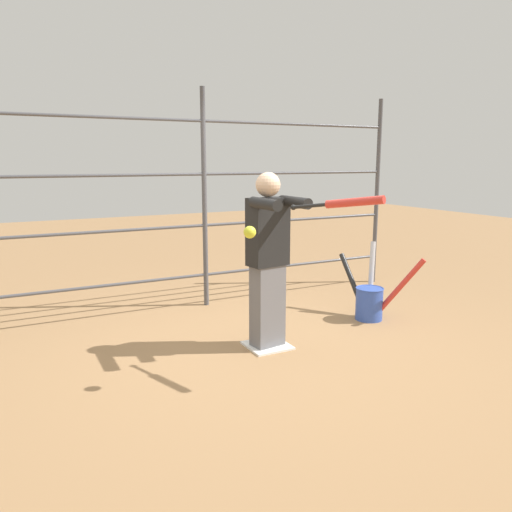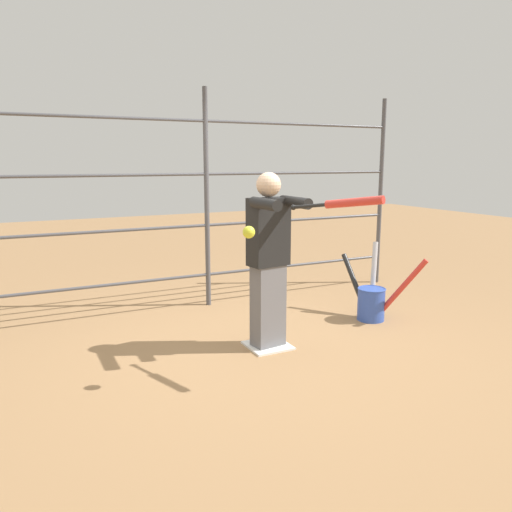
{
  "view_description": "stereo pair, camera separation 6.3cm",
  "coord_description": "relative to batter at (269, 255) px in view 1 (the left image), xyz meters",
  "views": [
    {
      "loc": [
        2.2,
        4.04,
        1.79
      ],
      "look_at": [
        0.26,
        0.27,
        0.97
      ],
      "focal_mm": 35.0,
      "sensor_mm": 36.0,
      "label": 1
    },
    {
      "loc": [
        2.14,
        4.07,
        1.79
      ],
      "look_at": [
        0.26,
        0.27,
        0.97
      ],
      "focal_mm": 35.0,
      "sensor_mm": 36.0,
      "label": 2
    }
  ],
  "objects": [
    {
      "name": "softball_in_flight",
      "position": [
        0.53,
        0.67,
        0.34
      ],
      "size": [
        0.1,
        0.1,
        0.1
      ],
      "color": "yellow"
    },
    {
      "name": "baseball_bat_swinging",
      "position": [
        -0.21,
        0.87,
        0.55
      ],
      "size": [
        0.4,
        0.77,
        0.16
      ],
      "color": "black"
    },
    {
      "name": "fence_backstop",
      "position": [
        0.0,
        -1.62,
        0.4
      ],
      "size": [
        5.39,
        0.06,
        2.62
      ],
      "color": "#4C4C51",
      "rests_on": "ground"
    },
    {
      "name": "home_plate",
      "position": [
        0.0,
        -0.02,
        -0.9
      ],
      "size": [
        0.4,
        0.4,
        0.02
      ],
      "color": "white",
      "rests_on": "ground"
    },
    {
      "name": "bat_bucket",
      "position": [
        -1.45,
        -0.25,
        -0.68
      ],
      "size": [
        0.58,
        1.03,
        0.85
      ],
      "color": "#3351B2",
      "rests_on": "ground"
    },
    {
      "name": "batter",
      "position": [
        0.0,
        0.0,
        0.0
      ],
      "size": [
        0.43,
        0.6,
        1.68
      ],
      "color": "slate",
      "rests_on": "ground"
    },
    {
      "name": "ground_plane",
      "position": [
        0.0,
        -0.02,
        -0.91
      ],
      "size": [
        24.0,
        24.0,
        0.0
      ],
      "primitive_type": "plane",
      "color": "#9E754C"
    }
  ]
}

